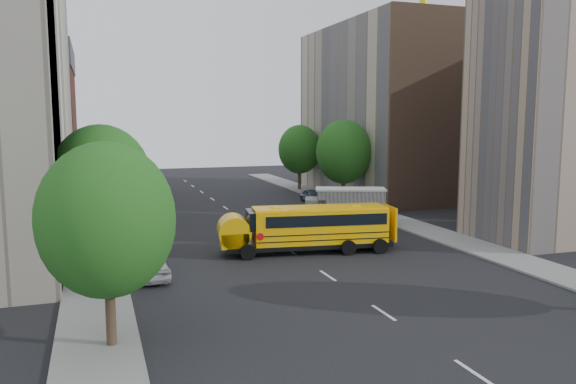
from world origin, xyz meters
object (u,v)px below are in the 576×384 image
street_tree_1 (102,182)px  safari_truck (345,205)px  parked_car_4 (312,196)px  parked_car_0 (151,265)px  street_tree_4 (344,152)px  parked_car_1 (121,221)px  street_tree_2 (98,160)px  parked_car_2 (119,198)px  school_bus (307,226)px  street_tree_0 (107,220)px  street_tree_5 (300,149)px

street_tree_1 → safari_truck: bearing=26.2°
safari_truck → parked_car_4: (1.89, 11.71, -0.87)m
street_tree_1 → parked_car_0: 5.01m
street_tree_4 → parked_car_1: (-20.60, -5.76, -4.41)m
street_tree_2 → safari_truck: size_ratio=1.09×
parked_car_1 → parked_car_2: parked_car_2 is taller
parked_car_2 → school_bus: bearing=116.1°
street_tree_1 → parked_car_2: 24.81m
street_tree_0 → street_tree_4: (22.00, 28.00, 0.43)m
street_tree_2 → street_tree_5: bearing=28.6°
street_tree_5 → school_bus: 30.60m
safari_truck → parked_car_0: (-15.71, -10.24, -0.82)m
street_tree_5 → parked_car_2: bearing=-164.5°
street_tree_4 → parked_car_0: (-19.80, -19.43, -4.39)m
street_tree_0 → parked_car_2: street_tree_0 is taller
street_tree_4 → parked_car_4: street_tree_4 is taller
street_tree_1 → safari_truck: street_tree_1 is taller
parked_car_1 → parked_car_2: size_ratio=0.73×
school_bus → street_tree_5: bearing=78.9°
street_tree_0 → school_bus: size_ratio=0.71×
street_tree_0 → street_tree_5: 45.65m
street_tree_4 → parked_car_2: 21.66m
street_tree_2 → street_tree_4: (22.00, 0.00, 0.25)m
safari_truck → parked_car_0: safari_truck is taller
street_tree_1 → parked_car_1: size_ratio=1.94×
street_tree_4 → parked_car_1: 21.84m
street_tree_4 → school_bus: 19.84m
street_tree_4 → street_tree_5: bearing=90.0°
street_tree_4 → parked_car_1: bearing=-164.4°
street_tree_2 → street_tree_5: 25.06m
street_tree_1 → street_tree_4: street_tree_4 is taller
street_tree_5 → parked_car_4: (-2.20, -9.48, -4.06)m
street_tree_2 → school_bus: size_ratio=0.74×
school_bus → parked_car_2: 25.24m
street_tree_1 → parked_car_4: bearing=46.0°
street_tree_1 → parked_car_2: (1.76, 24.40, -4.18)m
street_tree_0 → street_tree_2: (0.00, 28.00, 0.19)m
street_tree_1 → school_bus: 12.40m
street_tree_2 → street_tree_5: (22.00, 12.00, -0.12)m
safari_truck → parked_car_1: (-16.51, 3.44, -0.84)m
street_tree_1 → street_tree_2: bearing=90.0°
parked_car_2 → street_tree_4: bearing=165.0°
street_tree_2 → parked_car_0: (2.20, -19.43, -4.14)m
street_tree_0 → parked_car_1: (1.40, 22.24, -3.97)m
street_tree_5 → street_tree_1: bearing=-126.3°
street_tree_2 → street_tree_5: size_ratio=1.03×
safari_truck → parked_car_0: size_ratio=1.75×
street_tree_0 → parked_car_1: 22.64m
parked_car_2 → street_tree_1: bearing=88.4°
parked_car_0 → parked_car_4: parked_car_0 is taller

